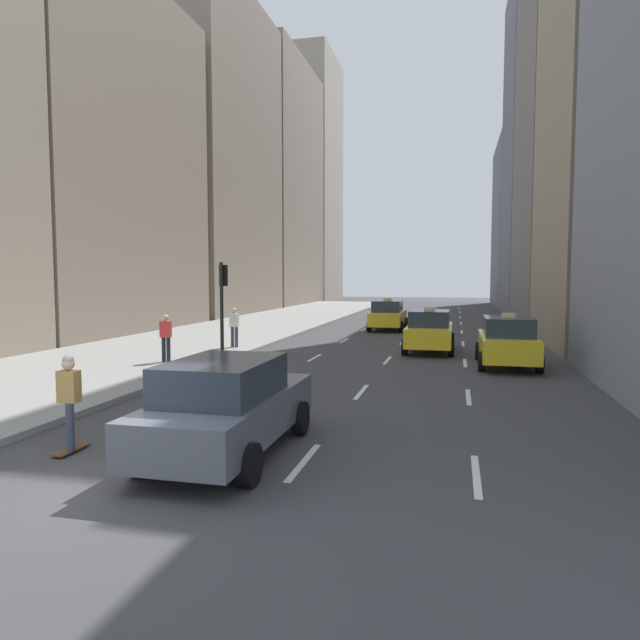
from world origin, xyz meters
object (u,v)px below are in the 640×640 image
Objects in this scene: taxi_third at (507,341)px; pedestrian_far_walking at (234,325)px; pedestrian_mid_block at (166,336)px; traffic_light_pole at (223,297)px; skateboarder at (69,399)px; sedan_black_near at (227,406)px; taxi_second at (388,315)px; taxi_lead at (429,331)px.

taxi_third is 10.94m from pedestrian_far_walking.
traffic_light_pole is (2.00, 0.33, 1.34)m from pedestrian_mid_block.
pedestrian_mid_block and pedestrian_far_walking have the same top height.
sedan_black_near is at bearing 10.78° from skateboarder.
pedestrian_mid_block is 0.46× the size of traffic_light_pole.
traffic_light_pole is at bearing 9.33° from pedestrian_mid_block.
pedestrian_far_walking reaches higher than sedan_black_near.
taxi_second reaches higher than pedestrian_far_walking.
pedestrian_mid_block is (-5.95, 8.76, 0.20)m from sedan_black_near.
taxi_third is 2.52× the size of skateboarder.
taxi_third is 1.22× the size of traffic_light_pole.
taxi_lead is at bearing 34.53° from pedestrian_mid_block.
traffic_light_pole reaches higher than pedestrian_far_walking.
taxi_second is 1.00× the size of taxi_third.
taxi_second is at bearing 75.12° from traffic_light_pole.
pedestrian_mid_block is at bearing -99.64° from pedestrian_far_walking.
pedestrian_mid_block is 4.49m from pedestrian_far_walking.
skateboarder is 9.80m from traffic_light_pole.
traffic_light_pole is at bearing -139.87° from taxi_lead.
taxi_second is at bearing 114.10° from taxi_third.
taxi_lead is 4.36m from taxi_third.
taxi_third is at bearing 13.06° from pedestrian_mid_block.
taxi_second is 2.52× the size of skateboarder.
taxi_second reaches higher than skateboarder.
traffic_light_pole is (-6.75, -5.69, 1.53)m from taxi_lead.
pedestrian_mid_block is (-8.75, -6.02, 0.19)m from taxi_lead.
taxi_third is at bearing 13.83° from traffic_light_pole.
pedestrian_far_walking is at bearing -168.75° from taxi_lead.
traffic_light_pole reaches higher than taxi_second.
taxi_lead reaches higher than pedestrian_mid_block.
traffic_light_pole is at bearing -73.12° from pedestrian_far_walking.
taxi_lead is at bearing 129.98° from taxi_third.
taxi_lead is 0.95× the size of sedan_black_near.
pedestrian_far_walking is (0.75, 4.43, 0.00)m from pedestrian_mid_block.
taxi_lead reaches higher than pedestrian_far_walking.
skateboarder is 0.48× the size of traffic_light_pole.
traffic_light_pole is at bearing -166.17° from taxi_third.
taxi_third is 11.85m from pedestrian_mid_block.
skateboarder is (-2.76, -24.49, 0.08)m from taxi_second.
taxi_second is 0.95× the size of sedan_black_near.
pedestrian_far_walking is (-5.19, 13.19, 0.20)m from sedan_black_near.
taxi_second is 15.46m from traffic_light_pole.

